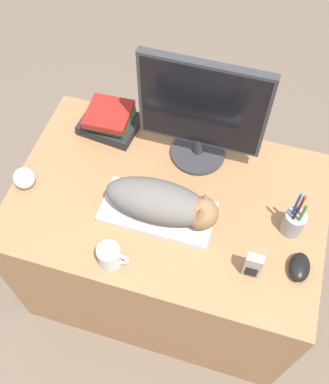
# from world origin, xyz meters

# --- Properties ---
(ground_plane) EXTENTS (12.00, 12.00, 0.00)m
(ground_plane) POSITION_xyz_m (0.00, 0.00, 0.00)
(ground_plane) COLOR #6B5B4C
(desk) EXTENTS (1.12, 0.72, 0.71)m
(desk) POSITION_xyz_m (0.00, 0.36, 0.36)
(desk) COLOR #9E7047
(desk) RESTS_ON ground_plane
(keyboard) EXTENTS (0.39, 0.18, 0.02)m
(keyboard) POSITION_xyz_m (-0.02, 0.29, 0.73)
(keyboard) COLOR silver
(keyboard) RESTS_ON desk
(cat) EXTENTS (0.39, 0.15, 0.13)m
(cat) POSITION_xyz_m (0.01, 0.29, 0.80)
(cat) COLOR #66605B
(cat) RESTS_ON keyboard
(monitor) EXTENTS (0.44, 0.21, 0.44)m
(monitor) POSITION_xyz_m (0.05, 0.58, 0.95)
(monitor) COLOR #333338
(monitor) RESTS_ON desk
(computer_mouse) EXTENTS (0.07, 0.10, 0.04)m
(computer_mouse) POSITION_xyz_m (0.48, 0.22, 0.74)
(computer_mouse) COLOR black
(computer_mouse) RESTS_ON desk
(coffee_mug) EXTENTS (0.10, 0.07, 0.09)m
(coffee_mug) POSITION_xyz_m (-0.11, 0.08, 0.76)
(coffee_mug) COLOR silver
(coffee_mug) RESTS_ON desk
(pen_cup) EXTENTS (0.07, 0.07, 0.21)m
(pen_cup) POSITION_xyz_m (0.43, 0.36, 0.77)
(pen_cup) COLOR #939399
(pen_cup) RESTS_ON desk
(baseball) EXTENTS (0.08, 0.08, 0.08)m
(baseball) POSITION_xyz_m (-0.51, 0.27, 0.75)
(baseball) COLOR silver
(baseball) RESTS_ON desk
(phone) EXTENTS (0.05, 0.03, 0.11)m
(phone) POSITION_xyz_m (0.33, 0.17, 0.77)
(phone) COLOR #99999E
(phone) RESTS_ON desk
(book_stack) EXTENTS (0.23, 0.19, 0.10)m
(book_stack) POSITION_xyz_m (-0.31, 0.61, 0.76)
(book_stack) COLOR black
(book_stack) RESTS_ON desk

